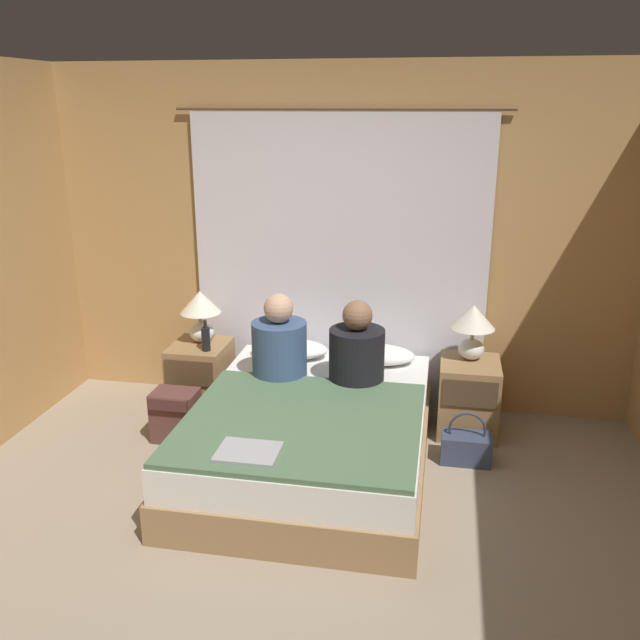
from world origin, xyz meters
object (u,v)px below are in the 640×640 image
handbag_on_floor (466,447)px  nightstand_left (201,377)px  bed (312,435)px  lamp_right (473,325)px  pillow_right (375,354)px  beer_bottle_on_left_stand (206,338)px  backpack_on_floor (175,412)px  nightstand_right (468,397)px  person_right_in_bed (357,351)px  lamp_left (201,309)px  pillow_left (290,349)px  person_left_in_bed (279,344)px  laptop_on_bed (248,452)px

handbag_on_floor → nightstand_left: bearing=167.5°
bed → handbag_on_floor: 1.00m
lamp_right → pillow_right: 0.72m
beer_bottle_on_left_stand → backpack_on_floor: 0.57m
nightstand_right → lamp_right: 0.51m
nightstand_right → person_right_in_bed: size_ratio=0.92×
lamp_left → backpack_on_floor: (-0.01, -0.56, -0.57)m
lamp_left → person_right_in_bed: size_ratio=0.69×
pillow_left → handbag_on_floor: 1.44m
lamp_left → pillow_right: lamp_left is taller
nightstand_left → beer_bottle_on_left_stand: bearing=-47.9°
person_left_in_bed → backpack_on_floor: 0.86m
lamp_left → backpack_on_floor: bearing=-91.0°
handbag_on_floor → laptop_on_bed: bearing=-139.8°
bed → lamp_right: size_ratio=4.97×
nightstand_right → pillow_left: size_ratio=0.92×
bed → pillow_right: 0.87m
lamp_left → handbag_on_floor: bearing=-14.5°
handbag_on_floor → bed: bearing=-165.8°
lamp_left → handbag_on_floor: 2.12m
backpack_on_floor → person_right_in_bed: bearing=8.9°
pillow_right → person_left_in_bed: (-0.61, -0.38, 0.17)m
pillow_right → pillow_left: bearing=180.0°
laptop_on_bed → pillow_left: bearing=94.7°
pillow_left → handbag_on_floor: size_ratio=1.63×
pillow_right → person_right_in_bed: 0.42m
pillow_right → backpack_on_floor: 1.45m
laptop_on_bed → backpack_on_floor: 1.25m
lamp_right → backpack_on_floor: size_ratio=1.11×
nightstand_right → pillow_right: pillow_right is taller
bed → beer_bottle_on_left_stand: (-0.88, 0.57, 0.39)m
nightstand_right → lamp_right: (-0.00, 0.07, 0.51)m
nightstand_left → laptop_on_bed: bearing=-60.8°
person_right_in_bed → handbag_on_floor: bearing=-10.7°
lamp_right → backpack_on_floor: 2.12m
beer_bottle_on_left_stand → laptop_on_bed: bearing=-62.0°
nightstand_left → handbag_on_floor: (1.95, -0.43, -0.16)m
person_left_in_bed → person_right_in_bed: (0.52, 0.00, -0.01)m
lamp_left → laptop_on_bed: (0.79, -1.48, -0.29)m
bed → pillow_left: (-0.31, 0.76, 0.28)m
person_left_in_bed → beer_bottle_on_left_stand: size_ratio=2.51×
pillow_left → pillow_right: bearing=0.0°
nightstand_left → beer_bottle_on_left_stand: beer_bottle_on_left_stand is taller
pillow_right → laptop_on_bed: size_ratio=1.73×
lamp_left → beer_bottle_on_left_stand: (0.10, -0.18, -0.16)m
pillow_left → pillow_right: (0.63, 0.00, 0.00)m
bed → beer_bottle_on_left_stand: bearing=147.1°
lamp_left → pillow_left: (0.67, 0.01, -0.27)m
backpack_on_floor → bed: bearing=-11.1°
lamp_right → person_left_in_bed: (-1.28, -0.37, -0.10)m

